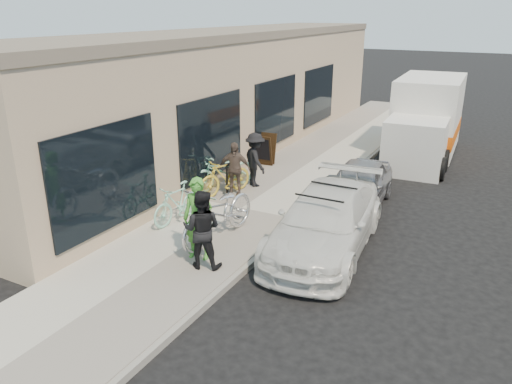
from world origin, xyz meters
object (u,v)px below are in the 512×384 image
at_px(cruiser_bike_b, 224,171).
at_px(bystander_b, 234,169).
at_px(woman_rider, 198,219).
at_px(bystander_a, 255,160).
at_px(cruiser_bike_c, 225,176).
at_px(cruiser_bike_a, 177,203).
at_px(tandem_bike, 219,212).
at_px(sandwich_board, 265,149).
at_px(sedan_white, 326,221).
at_px(moving_truck, 425,122).
at_px(sedan_silver, 358,185).
at_px(man_standing, 202,229).
at_px(bike_rack, 233,174).

distance_m(cruiser_bike_b, bystander_b, 0.60).
distance_m(woman_rider, bystander_a, 4.52).
height_order(woman_rider, bystander_b, woman_rider).
height_order(cruiser_bike_b, cruiser_bike_c, cruiser_bike_b).
distance_m(woman_rider, bystander_b, 3.69).
height_order(cruiser_bike_a, bystander_a, bystander_a).
bearing_deg(tandem_bike, sandwich_board, 111.90).
distance_m(sedan_white, woman_rider, 2.73).
bearing_deg(bystander_a, bystander_b, 118.16).
relative_size(moving_truck, cruiser_bike_a, 3.57).
distance_m(tandem_bike, bystander_b, 2.81).
xyz_separation_m(moving_truck, cruiser_bike_c, (-3.88, -6.99, -0.53)).
relative_size(sandwich_board, bystander_a, 0.64).
xyz_separation_m(cruiser_bike_b, bystander_a, (0.64, 0.64, 0.24)).
relative_size(sedan_silver, man_standing, 2.20).
distance_m(cruiser_bike_c, bystander_b, 0.34).
bearing_deg(cruiser_bike_a, bystander_a, 89.50).
bearing_deg(bystander_b, woman_rider, -91.78).
bearing_deg(bystander_b, tandem_bike, -87.21).
bearing_deg(woman_rider, sandwich_board, 92.59).
bearing_deg(cruiser_bike_b, cruiser_bike_a, -58.53).
xyz_separation_m(sedan_silver, cruiser_bike_a, (-3.33, -3.27, 0.03)).
bearing_deg(bystander_a, sedan_silver, -139.69).
distance_m(sedan_white, bystander_b, 3.62).
xyz_separation_m(cruiser_bike_a, cruiser_bike_b, (-0.24, 2.47, 0.05)).
relative_size(sandwich_board, moving_truck, 0.18).
relative_size(bike_rack, bystander_a, 0.55).
bearing_deg(bystander_a, sedan_white, 177.48).
height_order(bike_rack, cruiser_bike_b, cruiser_bike_b).
height_order(man_standing, cruiser_bike_b, man_standing).
relative_size(tandem_bike, cruiser_bike_c, 1.43).
relative_size(sandwich_board, sedan_silver, 0.28).
distance_m(sedan_white, cruiser_bike_a, 3.52).
height_order(tandem_bike, woman_rider, woman_rider).
bearing_deg(sedan_white, tandem_bike, -161.20).
height_order(moving_truck, cruiser_bike_c, moving_truck).
bearing_deg(tandem_bike, cruiser_bike_b, 124.52).
distance_m(bystander_a, bystander_b, 0.92).
relative_size(bike_rack, tandem_bike, 0.35).
xyz_separation_m(woman_rider, cruiser_bike_a, (-1.48, 1.28, -0.38)).
xyz_separation_m(sedan_silver, cruiser_bike_c, (-3.31, -1.16, 0.06)).
distance_m(cruiser_bike_b, bystander_a, 0.93).
distance_m(sandwich_board, cruiser_bike_c, 2.97).
height_order(sedan_white, cruiser_bike_b, sedan_white).
bearing_deg(moving_truck, bystander_b, -120.74).
height_order(sedan_silver, cruiser_bike_a, sedan_silver).
height_order(bike_rack, cruiser_bike_c, cruiser_bike_c).
relative_size(sedan_white, cruiser_bike_c, 2.79).
bearing_deg(woman_rider, tandem_bike, 82.17).
xyz_separation_m(cruiser_bike_a, bystander_a, (0.40, 3.11, 0.30)).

